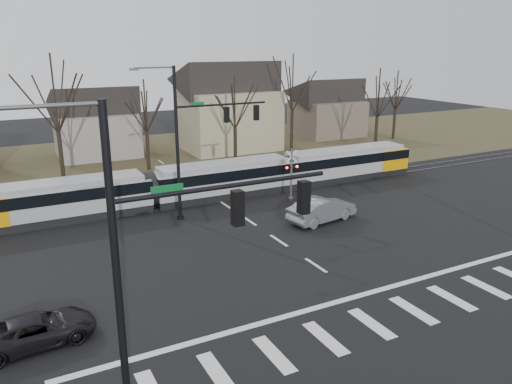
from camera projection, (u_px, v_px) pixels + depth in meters
name	position (u px, v px, depth m)	size (l,w,h in m)	color
ground	(338.00, 280.00, 25.25)	(140.00, 140.00, 0.00)	black
grass_verge	(155.00, 158.00, 52.46)	(140.00, 28.00, 0.01)	#38331E
crosswalk	(393.00, 317.00, 21.85)	(27.00, 2.60, 0.01)	silver
stop_line	(361.00, 295.00, 23.72)	(28.00, 0.35, 0.01)	silver
lane_dashes	(215.00, 198.00, 38.85)	(0.18, 30.00, 0.01)	silver
rail_pair	(216.00, 198.00, 38.67)	(90.00, 1.52, 0.06)	#59595E
tram	(223.00, 178.00, 38.75)	(36.08, 2.68, 2.73)	gray
sedan	(322.00, 209.00, 33.48)	(5.28, 2.65, 1.66)	slate
suv	(37.00, 330.00, 19.70)	(4.66, 2.47, 1.25)	black
signal_pole_near_left	(174.00, 259.00, 13.92)	(9.28, 0.44, 10.20)	black
signal_pole_far	(200.00, 135.00, 33.19)	(9.28, 0.44, 10.20)	black
rail_crossing_signal	(291.00, 176.00, 37.81)	(1.08, 0.36, 4.00)	#59595B
tree_row	(191.00, 116.00, 46.82)	(59.20, 7.20, 10.00)	black
house_b	(96.00, 119.00, 52.52)	(8.64, 7.56, 7.65)	gray
house_c	(228.00, 103.00, 55.81)	(10.80, 8.64, 10.10)	gray
house_d	(327.00, 105.00, 64.53)	(8.64, 7.56, 7.65)	brown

